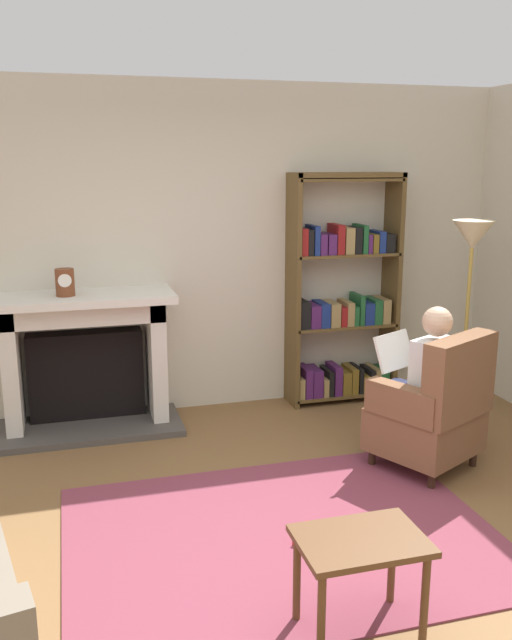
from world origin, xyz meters
TOP-DOWN VIEW (x-y plane):
  - ground at (0.00, 0.00)m, footprint 14.00×14.00m
  - back_wall at (0.00, 2.55)m, footprint 5.60×0.10m
  - area_rug at (0.00, 0.30)m, footprint 2.40×1.80m
  - fireplace at (-0.98, 2.30)m, footprint 1.42×0.64m
  - mantel_clock at (-1.10, 2.20)m, footprint 0.14×0.14m
  - bookshelf at (1.19, 2.33)m, footprint 0.95×0.32m
  - armchair_reading at (1.26, 0.86)m, footprint 0.85×0.84m
  - seated_reader at (1.20, 0.96)m, footprint 0.52×0.60m
  - side_table at (0.08, -0.55)m, footprint 0.56×0.39m
  - scattered_books at (0.22, 0.13)m, footprint 0.37×0.47m
  - floor_lamp at (1.92, 1.56)m, footprint 0.32×0.32m

SIDE VIEW (x-z plane):
  - ground at x=0.00m, z-range 0.00..0.00m
  - area_rug at x=0.00m, z-range 0.00..0.01m
  - scattered_books at x=0.22m, z-range 0.01..0.05m
  - side_table at x=0.08m, z-range 0.16..0.64m
  - armchair_reading at x=1.26m, z-range -0.06..0.91m
  - fireplace at x=-0.98m, z-range 0.03..1.12m
  - seated_reader at x=1.20m, z-range 0.05..1.19m
  - bookshelf at x=1.19m, z-range -0.06..1.92m
  - mantel_clock at x=-1.10m, z-range 1.09..1.29m
  - back_wall at x=0.00m, z-range 0.00..2.70m
  - floor_lamp at x=1.92m, z-range 0.56..2.19m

